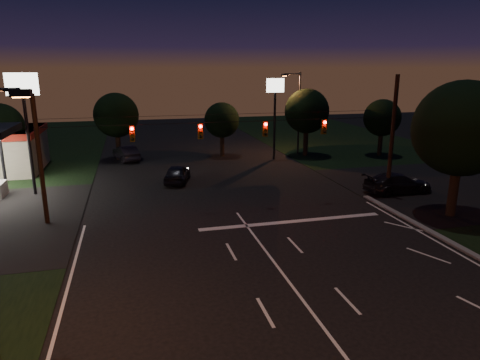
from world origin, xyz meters
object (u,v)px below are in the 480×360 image
object	(u,v)px
car_oncoming_a	(177,174)
car_cross	(398,183)
tree_right_near	(460,129)
car_oncoming_b	(126,153)
utility_pole_right	(387,196)

from	to	relation	value
car_oncoming_a	car_cross	bearing A→B (deg)	171.52
car_oncoming_a	car_cross	distance (m)	17.85
tree_right_near	car_oncoming_b	world-z (taller)	tree_right_near
utility_pole_right	car_oncoming_a	world-z (taller)	utility_pole_right
tree_right_near	car_oncoming_b	distance (m)	31.42
car_cross	car_oncoming_b	bearing A→B (deg)	48.49
car_cross	utility_pole_right	bearing A→B (deg)	112.77
tree_right_near	car_cross	xyz separation A→B (m)	(-0.30, 5.37, -4.90)
car_oncoming_b	car_cross	size ratio (longest dim) A/B	0.87
car_oncoming_b	car_cross	distance (m)	27.06
tree_right_near	car_oncoming_b	size ratio (longest dim) A/B	1.86
car_oncoming_b	car_cross	xyz separation A→B (m)	(20.48, -17.69, 0.01)
car_oncoming_b	tree_right_near	bearing A→B (deg)	115.11
car_oncoming_a	car_oncoming_b	xyz separation A→B (m)	(-4.25, 10.24, 0.03)
utility_pole_right	tree_right_near	world-z (taller)	tree_right_near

